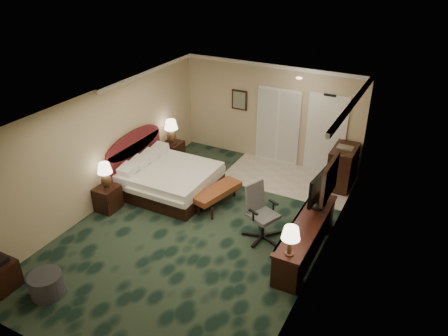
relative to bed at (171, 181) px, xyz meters
The scene contains 26 objects.
floor 1.74m from the bed, 34.97° to the right, with size 5.00×7.50×0.00m, color black.
ceiling 2.93m from the bed, 34.97° to the right, with size 5.00×7.50×0.00m, color silver.
wall_back 3.27m from the bed, 63.19° to the left, with size 5.00×0.00×2.70m, color tan.
wall_front 5.04m from the bed, 73.51° to the right, with size 5.00×0.00×2.70m, color tan.
wall_left 1.80m from the bed, 138.32° to the right, with size 0.00×7.50×2.70m, color tan.
wall_right 4.15m from the bed, 14.09° to the right, with size 0.00×7.50×2.70m, color tan.
crown_molding 2.89m from the bed, 34.97° to the right, with size 5.00×7.50×0.10m, color silver, non-canonical shape.
tile_patch 3.01m from the bed, 39.86° to the left, with size 3.20×1.70×0.01m, color beige.
headboard 1.11m from the bed, behind, with size 0.12×2.00×1.40m, color #45131B, non-canonical shape.
entry_door 4.09m from the bed, 42.89° to the left, with size 1.02×0.06×2.18m, color silver.
closet_doors 3.27m from the bed, 58.85° to the left, with size 1.20×0.06×2.10m, color #BAB8B1.
wall_art 3.06m from the bed, 79.62° to the left, with size 0.45×0.06×0.55m, color #506E5B.
wall_mirror 4.07m from the bed, ahead, with size 0.05×0.95×0.75m, color white.
bed is the anchor object (origin of this frame).
nightstand_near 1.55m from the bed, 123.45° to the right, with size 0.45×0.52×0.57m, color black.
nightstand_far 1.62m from the bed, 121.49° to the left, with size 0.47×0.54×0.59m, color black.
lamp_near 1.63m from the bed, 122.77° to the right, with size 0.33×0.33×0.61m, color #331A0F, non-canonical shape.
lamp_far 1.69m from the bed, 121.96° to the left, with size 0.36×0.36×0.67m, color #331A0F, non-canonical shape.
bed_bench 1.28m from the bed, ahead, with size 0.45×1.30×0.44m, color maroon.
ottoman 3.88m from the bed, 89.97° to the right, with size 0.57×0.57×0.41m, color #2C2C2F.
side_table 4.22m from the bed, 101.20° to the right, with size 0.50×0.50×0.54m, color black.
desk 3.69m from the bed, 11.49° to the right, with size 0.53×2.46×0.71m, color black.
tv 3.68m from the bed, ahead, with size 0.08×0.96×0.75m, color black.
desk_lamp 4.10m from the bed, 26.05° to the right, with size 0.32×0.32×0.56m, color #331A0F, non-canonical shape.
desk_chair 2.79m from the bed, 14.05° to the right, with size 0.69×0.65×1.19m, color #50515A, non-canonical shape.
minibar 4.22m from the bed, 31.83° to the left, with size 0.55×0.98×1.04m, color black.
Camera 1 is at (3.97, -6.56, 5.51)m, focal length 35.00 mm.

